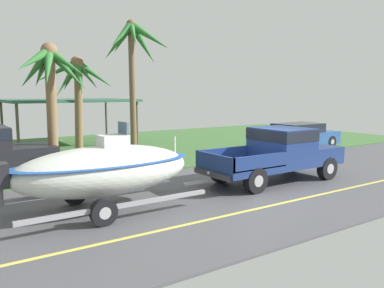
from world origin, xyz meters
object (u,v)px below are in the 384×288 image
at_px(parked_sedan_near, 300,136).
at_px(palm_tree_near_left, 77,83).
at_px(pickup_truck_towing, 281,151).
at_px(boat_on_trailer, 104,170).
at_px(palm_tree_mid, 50,77).
at_px(carport_awning, 68,101).
at_px(palm_tree_near_right, 133,49).

distance_m(parked_sedan_near, palm_tree_near_left, 12.12).
xyz_separation_m(pickup_truck_towing, parked_sedan_near, (6.92, 5.07, -0.35)).
height_order(boat_on_trailer, palm_tree_near_left, palm_tree_near_left).
distance_m(pickup_truck_towing, palm_tree_near_left, 10.63).
xyz_separation_m(palm_tree_near_left, palm_tree_mid, (-2.29, -3.96, 0.14)).
distance_m(pickup_truck_towing, parked_sedan_near, 8.59).
bearing_deg(palm_tree_near_left, palm_tree_mid, -120.05).
bearing_deg(carport_awning, palm_tree_near_left, -99.44).
xyz_separation_m(pickup_truck_towing, palm_tree_mid, (-6.27, 5.58, 2.62)).
bearing_deg(palm_tree_near_right, palm_tree_near_left, 139.69).
bearing_deg(palm_tree_near_right, carport_awning, 106.48).
relative_size(pickup_truck_towing, parked_sedan_near, 1.20).
relative_size(pickup_truck_towing, palm_tree_near_left, 1.14).
relative_size(carport_awning, palm_tree_near_right, 1.06).
bearing_deg(palm_tree_mid, carport_awning, 68.87).
distance_m(parked_sedan_near, palm_tree_near_right, 10.17).
bearing_deg(palm_tree_near_left, carport_awning, 80.56).
bearing_deg(palm_tree_near_right, pickup_truck_towing, -76.58).
xyz_separation_m(pickup_truck_towing, palm_tree_near_right, (-1.85, 7.74, 4.05)).
xyz_separation_m(boat_on_trailer, carport_awning, (3.08, 13.00, 1.47)).
distance_m(boat_on_trailer, parked_sedan_near, 14.34).
bearing_deg(pickup_truck_towing, boat_on_trailer, 180.00).
bearing_deg(boat_on_trailer, parked_sedan_near, 20.72).
bearing_deg(palm_tree_near_left, pickup_truck_towing, -67.38).
bearing_deg(carport_awning, palm_tree_mid, -111.13).
height_order(pickup_truck_towing, parked_sedan_near, pickup_truck_towing).
height_order(carport_awning, palm_tree_near_left, palm_tree_near_left).
xyz_separation_m(parked_sedan_near, carport_awning, (-10.33, 7.93, 1.88)).
distance_m(boat_on_trailer, palm_tree_near_left, 10.16).
height_order(boat_on_trailer, carport_awning, carport_awning).
bearing_deg(carport_awning, parked_sedan_near, -37.53).
bearing_deg(palm_tree_near_left, parked_sedan_near, -22.32).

